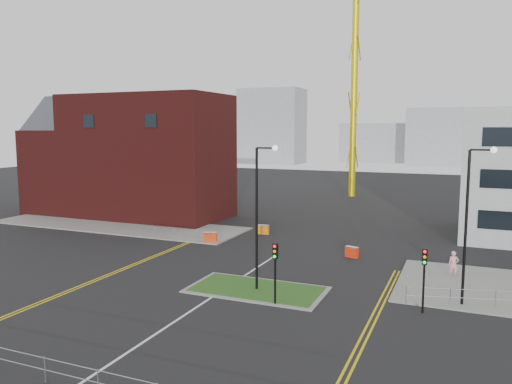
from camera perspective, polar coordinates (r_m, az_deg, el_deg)
ground at (r=26.44m, az=-11.10°, el=-15.47°), size 200.00×200.00×0.00m
pavement_left at (r=54.96m, az=-15.65°, el=-3.65°), size 28.00×8.00×0.12m
island_kerb at (r=32.15m, az=0.08°, el=-11.10°), size 8.60×4.60×0.08m
grass_island at (r=32.14m, az=0.08°, el=-11.07°), size 8.00×4.00×0.12m
brick_building at (r=60.68m, az=-14.55°, el=3.85°), size 24.20×10.07×14.24m
streetlamp_island at (r=30.80m, az=0.45°, el=-1.62°), size 1.46×0.36×9.18m
streetlamp_right_near at (r=30.52m, az=23.34°, el=-2.29°), size 1.46×0.36×9.18m
traffic_light_island at (r=28.91m, az=2.21°, el=-7.98°), size 0.28×0.33×3.65m
traffic_light_right at (r=29.18m, az=18.68°, el=-8.21°), size 0.28×0.33×3.65m
railing_front at (r=21.86m, az=-20.43°, el=-18.58°), size 24.05×0.05×1.10m
railing_left at (r=46.46m, az=-10.02°, el=-4.58°), size 6.05×0.05×1.10m
centre_line at (r=27.99m, az=-8.75°, el=-14.10°), size 0.15×30.00×0.01m
yellow_left_a at (r=39.14m, az=-13.91°, el=-8.02°), size 0.12×24.00×0.01m
yellow_left_b at (r=38.96m, az=-13.56°, el=-8.08°), size 0.12×24.00×0.01m
yellow_right_a at (r=28.37m, az=12.97°, el=-13.91°), size 0.12×20.00×0.01m
yellow_right_b at (r=28.32m, az=13.58°, el=-13.96°), size 0.12×20.00×0.01m
skyline_a at (r=150.13m, az=1.85°, el=7.50°), size 18.00×12.00×22.00m
skyline_b at (r=150.21m, az=21.50°, el=5.86°), size 24.00×12.00×16.00m
skyline_d at (r=161.68m, az=15.15°, el=5.46°), size 30.00×12.00×12.00m
pedestrian at (r=37.15m, az=21.64°, el=-7.69°), size 0.72×0.53×1.83m
barrier_left at (r=44.99m, az=-5.25°, el=-5.16°), size 1.24×0.75×0.99m
barrier_mid at (r=48.57m, az=0.86°, el=-4.26°), size 1.12×0.49×0.91m
barrier_right at (r=40.57m, az=10.89°, el=-6.70°), size 1.11×0.70×0.89m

